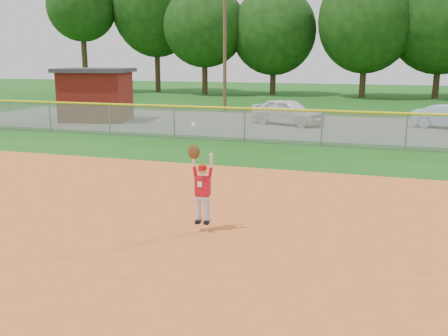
{
  "coord_description": "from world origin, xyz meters",
  "views": [
    {
      "loc": [
        2.3,
        -10.92,
        3.71
      ],
      "look_at": [
        -1.18,
        0.16,
        1.1
      ],
      "focal_mm": 40.0,
      "sensor_mm": 36.0,
      "label": 1
    }
  ],
  "objects": [
    {
      "name": "parking_strip",
      "position": [
        0.0,
        16.0,
        0.01
      ],
      "size": [
        44.0,
        10.0,
        0.03
      ],
      "primitive_type": "cube",
      "color": "slate",
      "rests_on": "ground"
    },
    {
      "name": "car_white_a",
      "position": [
        -2.59,
        16.28,
        0.74
      ],
      "size": [
        4.48,
        3.08,
        1.42
      ],
      "primitive_type": "imported",
      "rotation": [
        0.0,
        0.0,
        1.19
      ],
      "color": "white",
      "rests_on": "parking_strip"
    },
    {
      "name": "clay_infield",
      "position": [
        0.0,
        -3.0,
        0.02
      ],
      "size": [
        24.0,
        16.0,
        0.04
      ],
      "primitive_type": "cube",
      "color": "#CA5D24",
      "rests_on": "ground"
    },
    {
      "name": "outfield_fence",
      "position": [
        0.0,
        10.0,
        0.88
      ],
      "size": [
        40.06,
        0.1,
        1.55
      ],
      "color": "gray",
      "rests_on": "ground"
    },
    {
      "name": "power_lines",
      "position": [
        1.0,
        22.0,
        4.68
      ],
      "size": [
        19.4,
        0.24,
        9.0
      ],
      "color": "#4C3823",
      "rests_on": "ground"
    },
    {
      "name": "utility_shed",
      "position": [
        -13.49,
        14.57,
        1.55
      ],
      "size": [
        4.56,
        3.84,
        3.04
      ],
      "color": "#55130C",
      "rests_on": "ground"
    },
    {
      "name": "ballplayer",
      "position": [
        -1.21,
        -1.34,
        1.06
      ],
      "size": [
        0.56,
        0.25,
        2.15
      ],
      "color": "silver",
      "rests_on": "ground"
    },
    {
      "name": "ground",
      "position": [
        0.0,
        0.0,
        0.0
      ],
      "size": [
        120.0,
        120.0,
        0.0
      ],
      "primitive_type": "plane",
      "color": "#165012",
      "rests_on": "ground"
    },
    {
      "name": "tree_line",
      "position": [
        0.96,
        37.9,
        7.53
      ],
      "size": [
        62.37,
        13.0,
        14.43
      ],
      "color": "#422D1C",
      "rests_on": "ground"
    }
  ]
}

